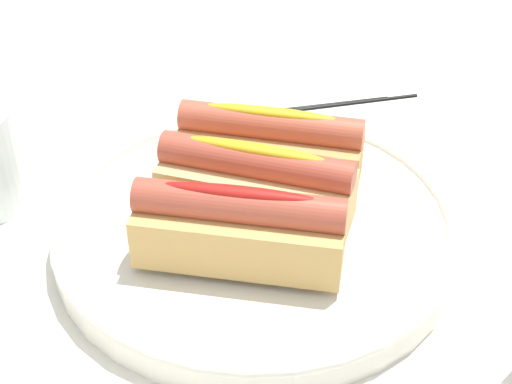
% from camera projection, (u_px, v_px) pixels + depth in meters
% --- Properties ---
extents(ground_plane, '(2.40, 2.40, 0.00)m').
position_uv_depth(ground_plane, '(273.00, 249.00, 0.62)').
color(ground_plane, silver).
extents(serving_bowl, '(0.32, 0.32, 0.03)m').
position_uv_depth(serving_bowl, '(256.00, 226.00, 0.62)').
color(serving_bowl, silver).
rests_on(serving_bowl, ground_plane).
extents(hotdog_front, '(0.15, 0.05, 0.06)m').
position_uv_depth(hotdog_front, '(270.00, 146.00, 0.64)').
color(hotdog_front, tan).
rests_on(hotdog_front, serving_bowl).
extents(hotdog_back, '(0.15, 0.06, 0.06)m').
position_uv_depth(hotdog_back, '(256.00, 184.00, 0.59)').
color(hotdog_back, '#DBB270').
rests_on(hotdog_back, serving_bowl).
extents(hotdog_side, '(0.15, 0.06, 0.06)m').
position_uv_depth(hotdog_side, '(239.00, 228.00, 0.55)').
color(hotdog_side, tan).
rests_on(hotdog_side, serving_bowl).
extents(chopstick_near, '(0.20, 0.10, 0.01)m').
position_uv_depth(chopstick_near, '(286.00, 108.00, 0.79)').
color(chopstick_near, black).
rests_on(chopstick_near, ground_plane).
extents(chopstick_far, '(0.20, 0.11, 0.01)m').
position_uv_depth(chopstick_far, '(317.00, 106.00, 0.80)').
color(chopstick_far, black).
rests_on(chopstick_far, ground_plane).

